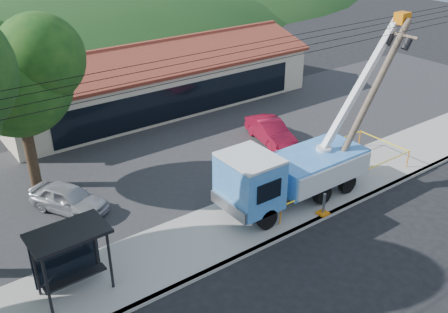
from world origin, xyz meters
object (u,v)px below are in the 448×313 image
Objects in this scene: utility_truck at (291,170)px; car_red at (270,143)px; leaning_pole at (369,99)px; car_silver at (71,212)px; bus_shelter at (68,246)px.

utility_truck is 7.12m from car_red.
leaning_pole is 1.95× the size of car_red.
car_red is at bearing -28.20° from car_silver.
bus_shelter is at bearing 177.15° from leaning_pole.
bus_shelter is (-15.30, 0.76, -2.50)m from leaning_pole.
utility_truck is at bearing -60.74° from car_silver.
leaning_pole is at bearing -71.92° from car_red.
car_red is at bearing 96.03° from leaning_pole.
car_red is (14.63, 5.60, -2.13)m from bus_shelter.
car_silver is at bearing -167.09° from car_red.
utility_truck is at bearing -1.87° from bus_shelter.
bus_shelter is at bearing -137.96° from car_silver.
car_silver is (-9.00, 5.56, -1.83)m from utility_truck.
leaning_pole reaches higher than bus_shelter.
car_silver is (1.85, 5.41, -2.13)m from bus_shelter.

